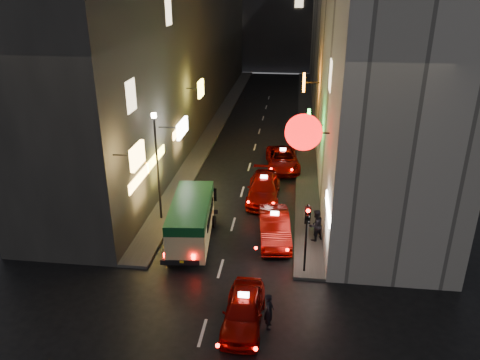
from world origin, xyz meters
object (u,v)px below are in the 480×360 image
at_px(taxi_near, 244,308).
at_px(traffic_light, 307,225).
at_px(lamp_post, 157,160).
at_px(pedestrian_crossing, 269,309).
at_px(minibus, 191,217).

distance_m(taxi_near, traffic_light, 4.86).
height_order(taxi_near, lamp_post, lamp_post).
bearing_deg(taxi_near, pedestrian_crossing, -4.79).
height_order(taxi_near, traffic_light, traffic_light).
bearing_deg(taxi_near, lamp_post, 124.82).
relative_size(pedestrian_crossing, traffic_light, 0.52).
height_order(minibus, taxi_near, minibus).
height_order(minibus, lamp_post, lamp_post).
relative_size(taxi_near, lamp_post, 0.78).
xyz_separation_m(pedestrian_crossing, lamp_post, (-6.78, 8.36, 2.82)).
bearing_deg(traffic_light, taxi_near, -123.18).
bearing_deg(traffic_light, lamp_post, 151.09).
xyz_separation_m(minibus, pedestrian_crossing, (4.47, -6.16, -0.59)).
relative_size(minibus, pedestrian_crossing, 3.14).
height_order(taxi_near, pedestrian_crossing, pedestrian_crossing).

